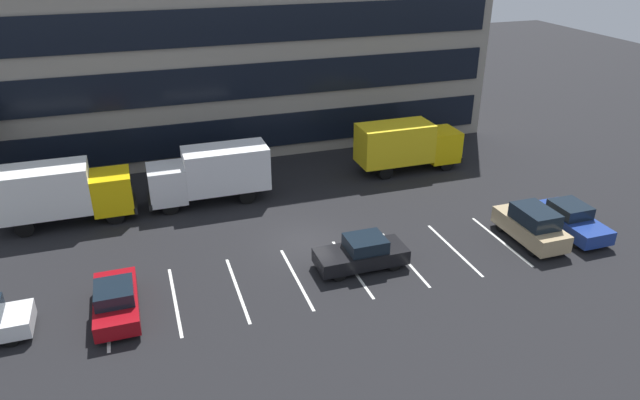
{
  "coord_description": "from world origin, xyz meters",
  "views": [
    {
      "loc": [
        -7.64,
        -25.26,
        15.13
      ],
      "look_at": [
        1.43,
        1.82,
        1.4
      ],
      "focal_mm": 32.56,
      "sensor_mm": 36.0,
      "label": 1
    }
  ],
  "objects_px": {
    "box_truck_yellow": "(60,191)",
    "sedan_black": "(362,253)",
    "box_truck_yellow_all": "(407,144)",
    "sedan_navy": "(570,219)",
    "suv_tan": "(531,225)",
    "box_truck_white": "(211,172)",
    "sedan_maroon": "(116,300)"
  },
  "relations": [
    {
      "from": "box_truck_white",
      "to": "sedan_maroon",
      "type": "relative_size",
      "value": 1.67
    },
    {
      "from": "box_truck_yellow",
      "to": "suv_tan",
      "type": "relative_size",
      "value": 1.7
    },
    {
      "from": "box_truck_yellow",
      "to": "suv_tan",
      "type": "distance_m",
      "value": 25.23
    },
    {
      "from": "box_truck_yellow",
      "to": "suv_tan",
      "type": "bearing_deg",
      "value": -23.2
    },
    {
      "from": "box_truck_yellow",
      "to": "sedan_navy",
      "type": "relative_size",
      "value": 1.64
    },
    {
      "from": "suv_tan",
      "to": "sedan_maroon",
      "type": "distance_m",
      "value": 20.59
    },
    {
      "from": "box_truck_yellow_all",
      "to": "sedan_black",
      "type": "distance_m",
      "value": 12.8
    },
    {
      "from": "box_truck_yellow_all",
      "to": "sedan_black",
      "type": "height_order",
      "value": "box_truck_yellow_all"
    },
    {
      "from": "box_truck_white",
      "to": "suv_tan",
      "type": "bearing_deg",
      "value": -34.08
    },
    {
      "from": "box_truck_white",
      "to": "suv_tan",
      "type": "distance_m",
      "value": 18.06
    },
    {
      "from": "sedan_black",
      "to": "sedan_maroon",
      "type": "xyz_separation_m",
      "value": [
        -11.29,
        -0.24,
        -0.02
      ]
    },
    {
      "from": "sedan_navy",
      "to": "box_truck_yellow",
      "type": "bearing_deg",
      "value": 159.24
    },
    {
      "from": "box_truck_yellow_all",
      "to": "sedan_navy",
      "type": "distance_m",
      "value": 11.64
    },
    {
      "from": "sedan_navy",
      "to": "box_truck_white",
      "type": "bearing_deg",
      "value": 150.46
    },
    {
      "from": "box_truck_white",
      "to": "sedan_maroon",
      "type": "bearing_deg",
      "value": -119.75
    },
    {
      "from": "box_truck_white",
      "to": "sedan_navy",
      "type": "xyz_separation_m",
      "value": [
        17.56,
        -9.95,
        -1.09
      ]
    },
    {
      "from": "box_truck_yellow",
      "to": "sedan_maroon",
      "type": "bearing_deg",
      "value": -75.09
    },
    {
      "from": "suv_tan",
      "to": "sedan_navy",
      "type": "xyz_separation_m",
      "value": [
        2.62,
        0.15,
        -0.18
      ]
    },
    {
      "from": "box_truck_white",
      "to": "box_truck_yellow_all",
      "type": "xyz_separation_m",
      "value": [
        13.06,
        0.73,
        0.0
      ]
    },
    {
      "from": "box_truck_white",
      "to": "sedan_black",
      "type": "relative_size",
      "value": 1.61
    },
    {
      "from": "box_truck_yellow_all",
      "to": "sedan_navy",
      "type": "relative_size",
      "value": 1.59
    },
    {
      "from": "sedan_maroon",
      "to": "sedan_navy",
      "type": "xyz_separation_m",
      "value": [
        23.21,
        -0.07,
        0.04
      ]
    },
    {
      "from": "box_truck_yellow_all",
      "to": "sedan_black",
      "type": "bearing_deg",
      "value": -125.55
    },
    {
      "from": "box_truck_white",
      "to": "box_truck_yellow",
      "type": "bearing_deg",
      "value": -178.77
    },
    {
      "from": "box_truck_yellow",
      "to": "sedan_black",
      "type": "relative_size",
      "value": 1.66
    },
    {
      "from": "sedan_black",
      "to": "sedan_maroon",
      "type": "distance_m",
      "value": 11.3
    },
    {
      "from": "box_truck_yellow_all",
      "to": "suv_tan",
      "type": "height_order",
      "value": "box_truck_yellow_all"
    },
    {
      "from": "sedan_black",
      "to": "sedan_navy",
      "type": "xyz_separation_m",
      "value": [
        11.92,
        -0.31,
        0.01
      ]
    },
    {
      "from": "box_truck_yellow",
      "to": "sedan_black",
      "type": "distance_m",
      "value": 16.84
    },
    {
      "from": "box_truck_yellow_all",
      "to": "suv_tan",
      "type": "xyz_separation_m",
      "value": [
        1.88,
        -10.84,
        -0.91
      ]
    },
    {
      "from": "sedan_black",
      "to": "sedan_maroon",
      "type": "relative_size",
      "value": 1.03
    },
    {
      "from": "box_truck_yellow_all",
      "to": "sedan_maroon",
      "type": "bearing_deg",
      "value": -150.43
    }
  ]
}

